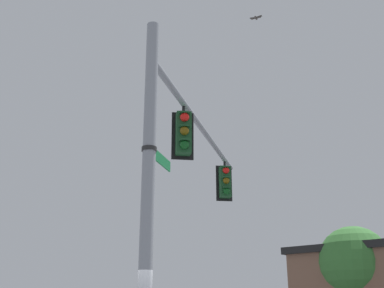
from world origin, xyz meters
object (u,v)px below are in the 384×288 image
(traffic_light_nearest_pole, at_px, (184,133))
(street_name_sign, at_px, (156,155))
(bird_flying, at_px, (256,18))
(traffic_light_mid_inner, at_px, (225,182))

(traffic_light_nearest_pole, bearing_deg, street_name_sign, 65.56)
(traffic_light_nearest_pole, relative_size, bird_flying, 3.77)
(traffic_light_mid_inner, xyz_separation_m, street_name_sign, (2.74, 6.08, -1.13))
(traffic_light_mid_inner, height_order, street_name_sign, traffic_light_mid_inner)
(traffic_light_nearest_pole, bearing_deg, bird_flying, -151.08)
(street_name_sign, bearing_deg, bird_flying, -136.27)
(street_name_sign, relative_size, bird_flying, 3.69)
(traffic_light_nearest_pole, height_order, traffic_light_mid_inner, same)
(traffic_light_nearest_pole, height_order, street_name_sign, traffic_light_nearest_pole)
(traffic_light_mid_inner, bearing_deg, bird_flying, 97.22)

